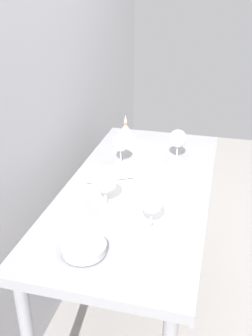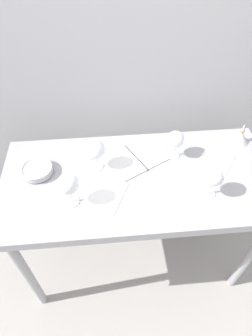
# 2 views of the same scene
# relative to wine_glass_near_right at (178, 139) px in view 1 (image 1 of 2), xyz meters

# --- Properties ---
(ground_plane) EXTENTS (6.00, 6.00, 0.00)m
(ground_plane) POSITION_rel_wine_glass_near_right_xyz_m (-0.32, 0.14, -1.02)
(ground_plane) COLOR #9E9994
(back_wall) EXTENTS (3.80, 0.04, 2.60)m
(back_wall) POSITION_rel_wine_glass_near_right_xyz_m (-0.32, 0.63, 0.28)
(back_wall) COLOR #B2B2B7
(back_wall) RESTS_ON ground_plane
(steel_counter) EXTENTS (1.40, 0.65, 0.90)m
(steel_counter) POSITION_rel_wine_glass_near_right_xyz_m (-0.32, 0.13, -0.22)
(steel_counter) COLOR #9A9A9F
(steel_counter) RESTS_ON ground_plane
(wine_glass_near_right) EXTENTS (0.09, 0.09, 0.17)m
(wine_glass_near_right) POSITION_rel_wine_glass_near_right_xyz_m (0.00, 0.00, 0.00)
(wine_glass_near_right) COLOR white
(wine_glass_near_right) RESTS_ON steel_counter
(wine_glass_far_left) EXTENTS (0.10, 0.10, 0.17)m
(wine_glass_far_left) POSITION_rel_wine_glass_near_right_xyz_m (-0.53, 0.22, 0.00)
(wine_glass_far_left) COLOR white
(wine_glass_far_left) RESTS_ON steel_counter
(wine_glass_near_left) EXTENTS (0.10, 0.10, 0.18)m
(wine_glass_near_left) POSITION_rel_wine_glass_near_right_xyz_m (-0.65, 0.01, 0.01)
(wine_glass_near_left) COLOR white
(wine_glass_near_left) RESTS_ON steel_counter
(wine_glass_far_right) EXTENTS (0.09, 0.09, 0.16)m
(wine_glass_far_right) POSITION_rel_wine_glass_near_right_xyz_m (-0.12, 0.27, -0.00)
(wine_glass_far_right) COLOR white
(wine_glass_far_right) RESTS_ON steel_counter
(open_notebook) EXTENTS (0.39, 0.34, 0.01)m
(open_notebook) POSITION_rel_wine_glass_near_right_xyz_m (-0.32, 0.27, -0.12)
(open_notebook) COLOR white
(open_notebook) RESTS_ON steel_counter
(tasting_sheet_upper) EXTENTS (0.28, 0.30, 0.00)m
(tasting_sheet_upper) POSITION_rel_wine_glass_near_right_xyz_m (0.08, 0.18, -0.12)
(tasting_sheet_upper) COLOR white
(tasting_sheet_upper) RESTS_ON steel_counter
(tasting_sheet_lower) EXTENTS (0.23, 0.25, 0.00)m
(tasting_sheet_lower) POSITION_rel_wine_glass_near_right_xyz_m (-0.49, 0.04, -0.12)
(tasting_sheet_lower) COLOR white
(tasting_sheet_lower) RESTS_ON steel_counter
(tasting_bowl) EXTENTS (0.16, 0.16, 0.04)m
(tasting_bowl) POSITION_rel_wine_glass_near_right_xyz_m (-0.83, 0.21, -0.10)
(tasting_bowl) COLOR #4C4C4C
(tasting_bowl) RESTS_ON steel_counter
(decanter_funnel) EXTENTS (0.11, 0.11, 0.13)m
(decanter_funnel) POSITION_rel_wine_glass_near_right_xyz_m (0.28, 0.35, -0.08)
(decanter_funnel) COLOR silver
(decanter_funnel) RESTS_ON steel_counter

